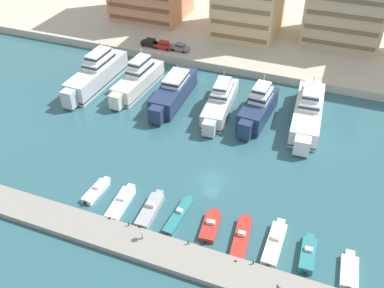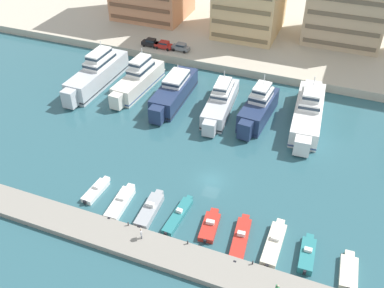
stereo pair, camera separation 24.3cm
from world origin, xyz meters
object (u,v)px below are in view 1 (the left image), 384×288
object	(u,v)px
yacht_silver_center_left	(220,101)
motorboat_white_far_left	(96,191)
yacht_navy_mid_left	(173,92)
car_black_far_left	(150,42)
yacht_ivory_left	(138,79)
yacht_white_center_right	(308,111)
motorboat_red_center_right	(241,239)
motorboat_cream_mid_right	(275,243)
pedestrian_near_edge	(278,288)
yacht_silver_far_left	(97,74)
motorboat_teal_center_left	(179,215)
motorboat_cream_far_right	(349,271)
motorboat_white_left	(121,203)
motorboat_grey_mid_left	(150,210)
motorboat_red_center	(210,226)
car_red_left	(163,45)
motorboat_teal_right	(308,254)
pedestrian_mid_deck	(142,233)
car_grey_mid_left	(180,47)
yacht_navy_center	(258,108)

from	to	relation	value
yacht_silver_center_left	motorboat_white_far_left	bearing A→B (deg)	-110.20
yacht_navy_mid_left	motorboat_white_far_left	bearing A→B (deg)	-91.41
yacht_silver_center_left	motorboat_white_far_left	size ratio (longest dim) A/B	2.94
car_black_far_left	yacht_ivory_left	bearing A→B (deg)	-73.07
yacht_white_center_right	motorboat_red_center_right	xyz separation A→B (m)	(-3.58, -31.23, -1.84)
motorboat_cream_mid_right	pedestrian_near_edge	xyz separation A→B (m)	(1.89, -7.48, 1.38)
yacht_silver_far_left	motorboat_teal_center_left	distance (m)	41.16
yacht_silver_center_left	motorboat_cream_far_right	world-z (taller)	yacht_silver_center_left
motorboat_white_left	motorboat_cream_far_right	world-z (taller)	motorboat_white_left
yacht_silver_far_left	motorboat_cream_mid_right	bearing A→B (deg)	-32.99
motorboat_white_far_left	motorboat_grey_mid_left	xyz separation A→B (m)	(9.26, -0.73, 0.13)
car_black_far_left	motorboat_red_center	bearing A→B (deg)	-56.06
motorboat_cream_far_right	motorboat_red_center_right	bearing A→B (deg)	-179.84
motorboat_white_left	car_red_left	xyz separation A→B (m)	(-13.88, 46.22, 2.31)
motorboat_teal_right	motorboat_cream_far_right	world-z (taller)	motorboat_teal_right
yacht_silver_center_left	car_red_left	distance (m)	26.11
yacht_silver_center_left	motorboat_white_far_left	world-z (taller)	yacht_silver_center_left
motorboat_grey_mid_left	motorboat_teal_center_left	world-z (taller)	motorboat_grey_mid_left
motorboat_teal_right	yacht_silver_center_left	bearing A→B (deg)	126.61
motorboat_cream_far_right	pedestrian_mid_deck	bearing A→B (deg)	-169.18
yacht_white_center_right	pedestrian_near_edge	xyz separation A→B (m)	(2.62, -37.86, -0.40)
yacht_silver_far_left	yacht_silver_center_left	bearing A→B (deg)	-0.24
yacht_white_center_right	motorboat_cream_far_right	size ratio (longest dim) A/B	3.50
yacht_navy_mid_left	motorboat_teal_center_left	xyz separation A→B (m)	(12.70, -28.16, -1.63)
yacht_silver_center_left	motorboat_grey_mid_left	distance (m)	28.72
yacht_white_center_right	motorboat_grey_mid_left	bearing A→B (deg)	-118.84
car_grey_mid_left	pedestrian_near_edge	distance (m)	63.25
yacht_navy_mid_left	yacht_navy_center	xyz separation A→B (m)	(16.88, -0.23, 0.36)
car_red_left	yacht_navy_center	bearing A→B (deg)	-33.20
yacht_silver_far_left	car_red_left	xyz separation A→B (m)	(7.28, 17.23, 0.19)
motorboat_red_center_right	pedestrian_near_edge	world-z (taller)	pedestrian_near_edge
motorboat_white_left	car_black_far_left	world-z (taller)	car_black_far_left
pedestrian_near_edge	motorboat_grey_mid_left	bearing A→B (deg)	160.51
yacht_silver_far_left	yacht_ivory_left	size ratio (longest dim) A/B	1.17
car_red_left	car_grey_mid_left	bearing A→B (deg)	4.71
motorboat_white_left	motorboat_red_center	world-z (taller)	motorboat_white_left
yacht_silver_center_left	car_black_far_left	size ratio (longest dim) A/B	4.37
motorboat_grey_mid_left	motorboat_red_center	size ratio (longest dim) A/B	1.23
motorboat_white_far_left	motorboat_red_center	size ratio (longest dim) A/B	0.99
motorboat_grey_mid_left	motorboat_teal_center_left	bearing A→B (deg)	7.53
yacht_silver_center_left	yacht_navy_center	xyz separation A→B (m)	(7.29, -0.18, 0.41)
motorboat_red_center	car_black_far_left	distance (m)	55.16
motorboat_red_center_right	pedestrian_mid_deck	size ratio (longest dim) A/B	4.80
yacht_navy_mid_left	pedestrian_mid_deck	size ratio (longest dim) A/B	10.23
car_grey_mid_left	yacht_navy_center	bearing A→B (deg)	-38.17
motorboat_cream_mid_right	car_red_left	distance (m)	58.19
car_red_left	motorboat_white_left	bearing A→B (deg)	-73.28
yacht_ivory_left	yacht_navy_mid_left	size ratio (longest dim) A/B	0.97
motorboat_teal_center_left	motorboat_cream_far_right	bearing A→B (deg)	-2.06
yacht_silver_far_left	yacht_silver_center_left	distance (m)	26.78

